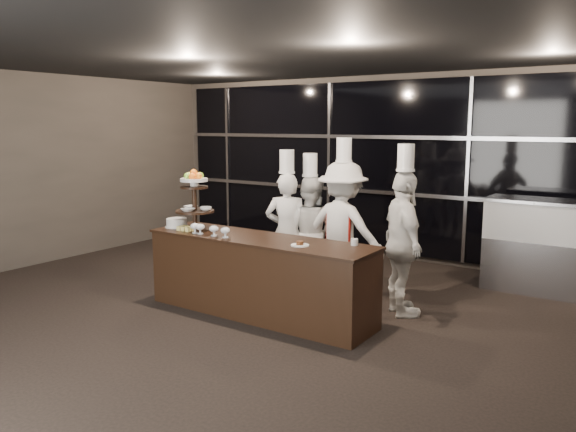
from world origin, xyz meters
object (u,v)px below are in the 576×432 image
Objects in this scene: chef_c at (343,229)px; chef_a at (287,230)px; buffet_counter at (259,276)px; chef_b at (310,232)px; layer_cake at (177,223)px; display_stand at (194,195)px; display_case at (542,241)px; chef_d at (403,242)px.

chef_a is at bearing -163.47° from chef_c.
chef_b is at bearing 93.46° from buffet_counter.
buffet_counter is 9.47× the size of layer_cake.
buffet_counter is 1.33m from display_stand.
display_stand reaches higher than layer_cake.
chef_a reaches higher than buffet_counter.
display_case is at bearing 31.57° from chef_b.
chef_a is 0.32m from chef_b.
chef_c is (0.45, 1.18, 0.42)m from buffet_counter.
chef_c reaches higher than display_stand.
display_stand is at bearing -140.84° from chef_c.
display_stand is 0.46m from layer_cake.
buffet_counter is 2.01× the size of display_case.
chef_d is (-1.16, -1.89, 0.18)m from display_case.
buffet_counter is 1.26m from chef_b.
buffet_counter is 1.51× the size of chef_a.
display_case is 0.77× the size of chef_b.
chef_b is (0.93, 1.22, -0.56)m from display_stand.
chef_b is at bearing 168.69° from chef_d.
chef_d is at bearing 20.30° from layer_cake.
buffet_counter is at bearing -145.98° from chef_d.
display_case is at bearing 37.05° from layer_cake.
layer_cake is 1.43m from chef_a.
buffet_counter is 3.80m from display_case.
display_stand is 4.57m from display_case.
chef_a is at bearing 178.67° from chef_d.
chef_b is at bearing 46.68° from layer_cake.
display_stand is at bearing -179.99° from buffet_counter.
display_stand is 2.48× the size of layer_cake.
display_stand is 1.63m from chef_b.
display_case is (3.53, 2.82, -0.65)m from display_stand.
chef_a is (1.00, 1.02, -0.15)m from layer_cake.
chef_b is (1.20, 1.27, -0.19)m from layer_cake.
layer_cake is 1.75m from chef_b.
chef_a is (-0.27, 0.97, 0.36)m from buffet_counter.
chef_d is (2.38, 0.93, -0.48)m from display_stand.
chef_d is at bearing -1.33° from chef_a.
chef_d is (1.65, -0.04, 0.04)m from chef_a.
display_stand reaches higher than display_case.
display_stand is 0.53× the size of display_case.
buffet_counter is at bearing 0.01° from display_stand.
display_case is 3.37m from chef_a.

